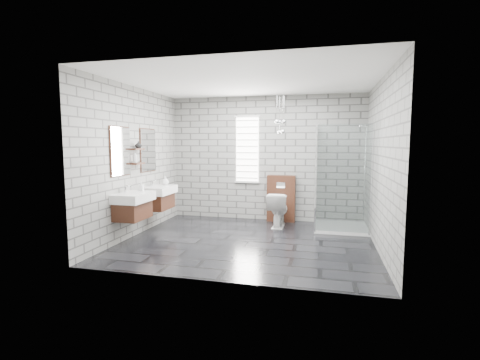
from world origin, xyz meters
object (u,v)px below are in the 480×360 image
at_px(vanity_left, 131,198).
at_px(shower_enclosure, 336,204).
at_px(cistern_panel, 281,198).
at_px(vanity_right, 157,191).
at_px(toilet, 278,210).

height_order(vanity_left, shower_enclosure, shower_enclosure).
xyz_separation_m(vanity_left, cistern_panel, (2.28, 2.20, -0.26)).
bearing_deg(vanity_left, cistern_panel, 43.97).
height_order(vanity_left, cistern_panel, vanity_left).
relative_size(vanity_right, shower_enclosure, 0.77).
bearing_deg(toilet, cistern_panel, -89.30).
bearing_deg(vanity_right, cistern_panel, 28.73).
bearing_deg(shower_enclosure, cistern_panel, 155.41).
distance_m(vanity_right, cistern_panel, 2.61).
xyz_separation_m(cistern_panel, shower_enclosure, (1.13, -0.52, 0.00)).
bearing_deg(vanity_left, shower_enclosure, 26.25).
distance_m(cistern_panel, toilet, 0.52).
relative_size(cistern_panel, toilet, 1.43).
bearing_deg(vanity_left, vanity_right, 90.00).
relative_size(vanity_left, cistern_panel, 1.57).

